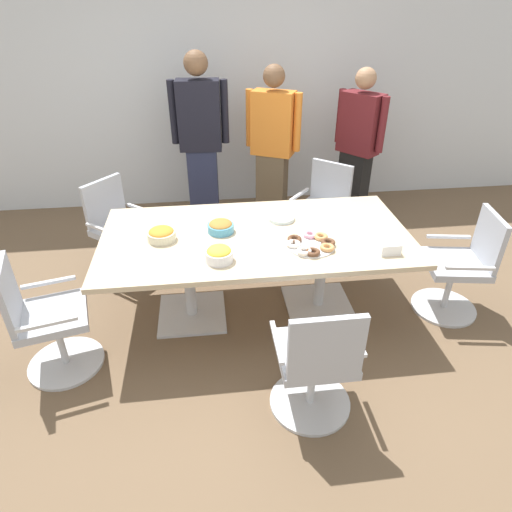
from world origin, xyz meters
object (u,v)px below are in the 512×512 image
(office_chair_1, at_px, (322,214))
(office_chair_4, at_px, (316,366))
(office_chair_0, at_px, (460,270))
(office_chair_3, at_px, (46,323))
(snack_bowl_chips_yellow, at_px, (219,254))
(snack_bowl_pretzels, at_px, (221,226))
(conference_table, at_px, (256,248))
(office_chair_2, at_px, (121,234))
(person_standing_0, at_px, (201,140))
(person_standing_1, at_px, (273,147))
(plate_stack, at_px, (281,218))
(snack_bowl_chips_orange, at_px, (161,234))
(person_standing_2, at_px, (358,146))
(donut_platter, at_px, (311,244))
(napkin_pile, at_px, (388,246))

(office_chair_1, bearing_deg, office_chair_4, 116.03)
(office_chair_0, height_order, office_chair_3, same)
(snack_bowl_chips_yellow, relative_size, snack_bowl_pretzels, 0.95)
(conference_table, height_order, office_chair_4, office_chair_4)
(office_chair_2, distance_m, person_standing_0, 1.35)
(person_standing_1, bearing_deg, office_chair_4, 113.81)
(plate_stack, bearing_deg, snack_bowl_chips_orange, -166.76)
(office_chair_0, distance_m, office_chair_4, 1.70)
(snack_bowl_chips_yellow, bearing_deg, person_standing_1, 71.05)
(conference_table, bearing_deg, person_standing_0, 102.97)
(office_chair_2, bearing_deg, conference_table, 96.76)
(office_chair_2, height_order, snack_bowl_chips_orange, office_chair_2)
(office_chair_2, bearing_deg, person_standing_0, 178.52)
(conference_table, xyz_separation_m, person_standing_1, (0.38, 1.64, 0.29))
(office_chair_2, xyz_separation_m, person_standing_1, (1.57, 0.85, 0.51))
(office_chair_4, bearing_deg, office_chair_0, 31.98)
(office_chair_4, bearing_deg, person_standing_2, 67.85)
(office_chair_1, relative_size, person_standing_2, 0.53)
(office_chair_0, height_order, person_standing_2, person_standing_2)
(snack_bowl_pretzels, xyz_separation_m, donut_platter, (0.65, -0.31, -0.03))
(office_chair_0, relative_size, office_chair_4, 1.00)
(person_standing_2, bearing_deg, office_chair_4, 119.67)
(office_chair_3, xyz_separation_m, napkin_pile, (2.45, 0.11, 0.39))
(person_standing_0, xyz_separation_m, person_standing_1, (0.77, -0.06, -0.08))
(office_chair_3, distance_m, donut_platter, 1.96)
(office_chair_1, xyz_separation_m, snack_bowl_chips_orange, (-1.52, -0.97, 0.39))
(napkin_pile, bearing_deg, snack_bowl_pretzels, 159.46)
(office_chair_4, distance_m, snack_bowl_chips_orange, 1.51)
(office_chair_3, height_order, snack_bowl_chips_yellow, office_chair_3)
(office_chair_3, xyz_separation_m, snack_bowl_chips_yellow, (1.23, 0.13, 0.40))
(conference_table, distance_m, person_standing_0, 1.78)
(office_chair_2, relative_size, plate_stack, 4.21)
(office_chair_3, relative_size, snack_bowl_chips_yellow, 4.60)
(person_standing_2, relative_size, napkin_pile, 11.64)
(office_chair_4, relative_size, snack_bowl_chips_orange, 4.23)
(office_chair_3, distance_m, snack_bowl_chips_yellow, 1.30)
(snack_bowl_chips_yellow, xyz_separation_m, donut_platter, (0.69, 0.12, -0.03))
(office_chair_3, relative_size, plate_stack, 4.21)
(person_standing_1, xyz_separation_m, snack_bowl_chips_orange, (-1.10, -1.64, -0.11))
(office_chair_2, distance_m, donut_platter, 1.92)
(office_chair_0, height_order, snack_bowl_pretzels, office_chair_0)
(person_standing_2, bearing_deg, office_chair_0, 152.12)
(conference_table, height_order, office_chair_1, office_chair_1)
(plate_stack, bearing_deg, donut_platter, -72.44)
(snack_bowl_chips_yellow, xyz_separation_m, snack_bowl_pretzels, (0.03, 0.43, -0.01))
(office_chair_1, distance_m, donut_platter, 1.33)
(snack_bowl_pretzels, relative_size, plate_stack, 0.96)
(office_chair_4, bearing_deg, snack_bowl_pretzels, 113.33)
(person_standing_1, relative_size, snack_bowl_pretzels, 8.44)
(person_standing_0, bearing_deg, office_chair_3, 66.39)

